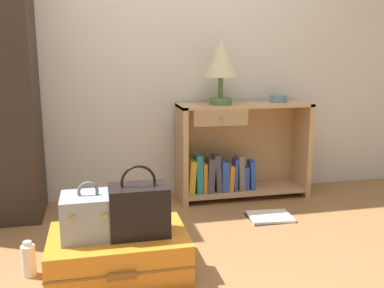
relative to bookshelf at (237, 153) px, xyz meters
The scene contains 10 objects.
ground_plane 1.48m from the bookshelf, 117.52° to the right, with size 9.00×9.00×0.00m, color olive.
back_wall 1.18m from the bookshelf, 161.23° to the left, with size 6.40×0.10×2.60m, color beige.
bookshelf is the anchor object (origin of this frame).
table_lamp 0.74m from the bookshelf, 167.12° to the right, with size 0.26×0.26×0.48m.
bowl 0.55m from the bookshelf, ahead, with size 0.14×0.14×0.06m, color slate.
suitcase_large 1.47m from the bookshelf, 133.42° to the right, with size 0.72×0.51×0.22m.
train_case 1.55m from the bookshelf, 137.13° to the right, with size 0.27×0.25×0.29m.
handbag 1.40m from the bookshelf, 129.27° to the right, with size 0.30×0.20×0.37m.
bottle 1.78m from the bookshelf, 145.78° to the right, with size 0.07×0.07×0.19m.
open_book_on_floor 0.63m from the bookshelf, 80.99° to the right, with size 0.31×0.26×0.02m.
Camera 1 is at (-0.42, -1.92, 1.14)m, focal length 40.63 mm.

